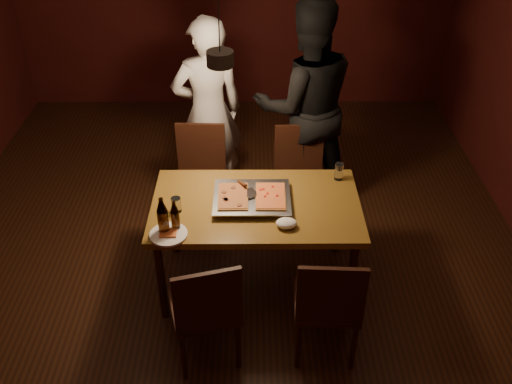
{
  "coord_description": "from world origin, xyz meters",
  "views": [
    {
      "loc": [
        0.21,
        -3.54,
        3.15
      ],
      "look_at": [
        0.23,
        -0.23,
        0.85
      ],
      "focal_mm": 40.0,
      "sensor_mm": 36.0,
      "label": 1
    }
  ],
  "objects_px": {
    "beer_bottle_a": "(163,216)",
    "plate_slice": "(168,234)",
    "chair_far_left": "(201,166)",
    "chair_near_right": "(328,299)",
    "diner_dark": "(306,106)",
    "dining_table": "(256,212)",
    "diner_white": "(208,112)",
    "beer_bottle_b": "(175,216)",
    "pendant_lamp": "(220,57)",
    "pizza_tray": "(252,199)",
    "chair_far_right": "(300,168)",
    "chair_near_left": "(206,305)"
  },
  "relations": [
    {
      "from": "beer_bottle_a",
      "to": "plate_slice",
      "type": "xyz_separation_m",
      "value": [
        0.03,
        -0.03,
        -0.13
      ]
    },
    {
      "from": "chair_far_left",
      "to": "chair_near_right",
      "type": "xyz_separation_m",
      "value": [
        0.93,
        -1.58,
        0.0
      ]
    },
    {
      "from": "beer_bottle_a",
      "to": "diner_dark",
      "type": "distance_m",
      "value": 1.84
    },
    {
      "from": "dining_table",
      "to": "diner_white",
      "type": "bearing_deg",
      "value": 108.82
    },
    {
      "from": "dining_table",
      "to": "diner_white",
      "type": "distance_m",
      "value": 1.3
    },
    {
      "from": "beer_bottle_a",
      "to": "plate_slice",
      "type": "distance_m",
      "value": 0.14
    },
    {
      "from": "beer_bottle_a",
      "to": "beer_bottle_b",
      "type": "xyz_separation_m",
      "value": [
        0.08,
        0.04,
        -0.03
      ]
    },
    {
      "from": "beer_bottle_a",
      "to": "pendant_lamp",
      "type": "xyz_separation_m",
      "value": [
        0.38,
        0.56,
        0.87
      ]
    },
    {
      "from": "chair_far_left",
      "to": "pendant_lamp",
      "type": "xyz_separation_m",
      "value": [
        0.24,
        -0.61,
        1.22
      ]
    },
    {
      "from": "beer_bottle_b",
      "to": "chair_far_left",
      "type": "bearing_deg",
      "value": 86.59
    },
    {
      "from": "pizza_tray",
      "to": "pendant_lamp",
      "type": "relative_size",
      "value": 0.5
    },
    {
      "from": "chair_far_right",
      "to": "chair_near_right",
      "type": "height_order",
      "value": "same"
    },
    {
      "from": "beer_bottle_b",
      "to": "diner_white",
      "type": "distance_m",
      "value": 1.52
    },
    {
      "from": "beer_bottle_a",
      "to": "beer_bottle_b",
      "type": "height_order",
      "value": "beer_bottle_a"
    },
    {
      "from": "chair_near_left",
      "to": "chair_near_right",
      "type": "distance_m",
      "value": 0.77
    },
    {
      "from": "chair_far_left",
      "to": "pendant_lamp",
      "type": "height_order",
      "value": "pendant_lamp"
    },
    {
      "from": "beer_bottle_a",
      "to": "diner_dark",
      "type": "relative_size",
      "value": 0.15
    },
    {
      "from": "pizza_tray",
      "to": "diner_dark",
      "type": "xyz_separation_m",
      "value": [
        0.47,
        1.16,
        0.17
      ]
    },
    {
      "from": "plate_slice",
      "to": "diner_dark",
      "type": "distance_m",
      "value": 1.86
    },
    {
      "from": "chair_far_left",
      "to": "plate_slice",
      "type": "xyz_separation_m",
      "value": [
        -0.11,
        -1.2,
        0.22
      ]
    },
    {
      "from": "chair_near_right",
      "to": "diner_white",
      "type": "xyz_separation_m",
      "value": [
        -0.87,
        1.96,
        0.33
      ]
    },
    {
      "from": "chair_near_left",
      "to": "diner_white",
      "type": "xyz_separation_m",
      "value": [
        -0.1,
        2.0,
        0.33
      ]
    },
    {
      "from": "pendant_lamp",
      "to": "chair_far_left",
      "type": "bearing_deg",
      "value": 111.38
    },
    {
      "from": "chair_far_right",
      "to": "diner_dark",
      "type": "xyz_separation_m",
      "value": [
        0.06,
        0.37,
        0.41
      ]
    },
    {
      "from": "chair_near_left",
      "to": "beer_bottle_b",
      "type": "bearing_deg",
      "value": 99.42
    },
    {
      "from": "chair_far_left",
      "to": "pizza_tray",
      "type": "relative_size",
      "value": 0.88
    },
    {
      "from": "chair_near_right",
      "to": "diner_dark",
      "type": "bearing_deg",
      "value": 93.49
    },
    {
      "from": "diner_white",
      "to": "diner_dark",
      "type": "xyz_separation_m",
      "value": [
        0.85,
        -0.04,
        0.08
      ]
    },
    {
      "from": "chair_far_right",
      "to": "pizza_tray",
      "type": "xyz_separation_m",
      "value": [
        -0.41,
        -0.79,
        0.24
      ]
    },
    {
      "from": "chair_far_left",
      "to": "chair_far_right",
      "type": "relative_size",
      "value": 1.0
    },
    {
      "from": "dining_table",
      "to": "plate_slice",
      "type": "distance_m",
      "value": 0.69
    },
    {
      "from": "pizza_tray",
      "to": "diner_white",
      "type": "xyz_separation_m",
      "value": [
        -0.39,
        1.2,
        0.09
      ]
    },
    {
      "from": "beer_bottle_a",
      "to": "dining_table",
      "type": "bearing_deg",
      "value": 28.12
    },
    {
      "from": "chair_near_left",
      "to": "pizza_tray",
      "type": "distance_m",
      "value": 0.89
    },
    {
      "from": "diner_dark",
      "to": "pendant_lamp",
      "type": "relative_size",
      "value": 1.72
    },
    {
      "from": "chair_near_left",
      "to": "beer_bottle_a",
      "type": "distance_m",
      "value": 0.65
    },
    {
      "from": "dining_table",
      "to": "chair_near_left",
      "type": "bearing_deg",
      "value": -112.1
    },
    {
      "from": "pizza_tray",
      "to": "beer_bottle_a",
      "type": "relative_size",
      "value": 1.97
    },
    {
      "from": "plate_slice",
      "to": "diner_white",
      "type": "distance_m",
      "value": 1.59
    },
    {
      "from": "chair_near_right",
      "to": "pendant_lamp",
      "type": "distance_m",
      "value": 1.71
    },
    {
      "from": "plate_slice",
      "to": "diner_dark",
      "type": "xyz_separation_m",
      "value": [
        1.02,
        1.54,
        0.19
      ]
    },
    {
      "from": "chair_near_right",
      "to": "chair_far_left",
      "type": "bearing_deg",
      "value": 123.33
    },
    {
      "from": "plate_slice",
      "to": "diner_white",
      "type": "relative_size",
      "value": 0.15
    },
    {
      "from": "chair_near_left",
      "to": "diner_white",
      "type": "distance_m",
      "value": 2.03
    },
    {
      "from": "beer_bottle_b",
      "to": "pendant_lamp",
      "type": "xyz_separation_m",
      "value": [
        0.31,
        0.52,
        0.9
      ]
    },
    {
      "from": "chair_near_left",
      "to": "chair_near_right",
      "type": "height_order",
      "value": "same"
    },
    {
      "from": "chair_far_left",
      "to": "chair_near_left",
      "type": "bearing_deg",
      "value": 97.09
    },
    {
      "from": "pizza_tray",
      "to": "chair_far_left",
      "type": "bearing_deg",
      "value": 119.5
    },
    {
      "from": "chair_far_left",
      "to": "pizza_tray",
      "type": "bearing_deg",
      "value": 120.06
    },
    {
      "from": "beer_bottle_b",
      "to": "beer_bottle_a",
      "type": "bearing_deg",
      "value": -154.12
    }
  ]
}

